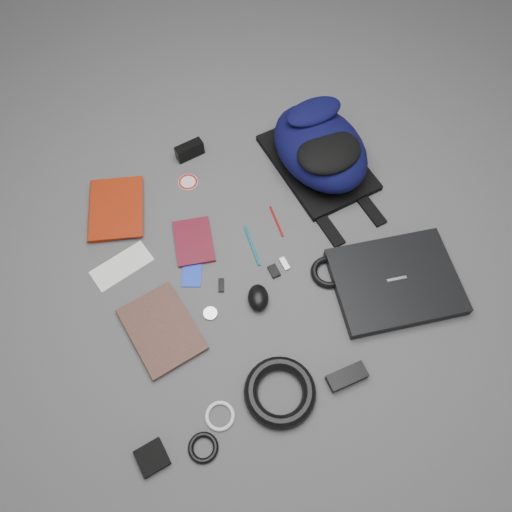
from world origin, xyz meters
name	(u,v)px	position (x,y,z in m)	size (l,w,h in m)	color
ground	(256,259)	(0.00, 0.00, 0.00)	(4.00, 4.00, 0.00)	#4F4F51
backpack	(320,147)	(0.36, 0.28, 0.09)	(0.31, 0.45, 0.19)	black
laptop	(395,281)	(0.37, -0.25, 0.02)	(0.39, 0.30, 0.04)	black
textbook_red	(89,211)	(-0.46, 0.38, 0.01)	(0.18, 0.25, 0.03)	maroon
comic_book	(134,345)	(-0.45, -0.14, 0.01)	(0.19, 0.26, 0.02)	#98450A
envelope	(122,266)	(-0.42, 0.14, 0.00)	(0.20, 0.09, 0.00)	white
dvd_case	(194,241)	(-0.17, 0.14, 0.01)	(0.12, 0.17, 0.01)	#4A0E18
compact_camera	(190,150)	(-0.06, 0.49, 0.03)	(0.10, 0.04, 0.06)	black
sticker_disc	(188,182)	(-0.11, 0.38, 0.00)	(0.07, 0.07, 0.00)	silver
pen_teal	(252,246)	(0.01, 0.05, 0.00)	(0.01, 0.01, 0.15)	#0D6578
pen_red	(276,221)	(0.12, 0.11, 0.00)	(0.01, 0.01, 0.13)	#A70E0C
id_badge	(192,273)	(-0.21, 0.03, 0.00)	(0.06, 0.10, 0.00)	blue
usb_black	(221,285)	(-0.14, -0.05, 0.00)	(0.02, 0.05, 0.01)	black
usb_silver	(285,264)	(0.08, -0.05, 0.00)	(0.02, 0.05, 0.01)	#ADADAF
key_fob	(274,271)	(0.04, -0.07, 0.01)	(0.03, 0.04, 0.01)	black
mouse	(258,298)	(-0.05, -0.14, 0.02)	(0.06, 0.09, 0.05)	black
headphone_left	(177,344)	(-0.33, -0.18, 0.01)	(0.05, 0.05, 0.01)	#ABABAE
headphone_right	(210,314)	(-0.20, -0.13, 0.01)	(0.04, 0.04, 0.01)	silver
cable_coil	(328,272)	(0.19, -0.14, 0.01)	(0.11, 0.11, 0.02)	black
power_brick	(347,377)	(0.09, -0.46, 0.01)	(0.12, 0.05, 0.03)	black
power_cord_coil	(280,392)	(-0.10, -0.43, 0.02)	(0.21, 0.21, 0.04)	black
pouch	(152,458)	(-0.49, -0.46, 0.01)	(0.08, 0.08, 0.02)	black
earbud_coil	(203,448)	(-0.36, -0.49, 0.01)	(0.08, 0.08, 0.02)	black
white_cable_coil	(220,416)	(-0.28, -0.42, 0.01)	(0.08, 0.08, 0.01)	white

